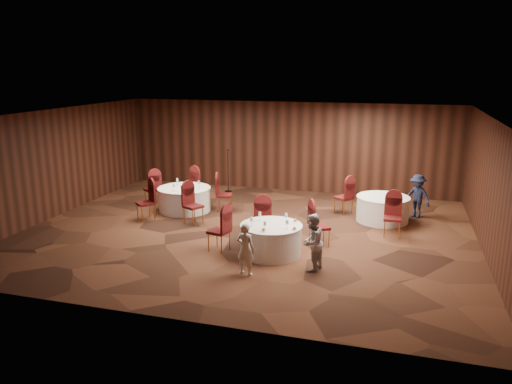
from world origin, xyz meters
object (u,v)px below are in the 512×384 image
(man_c, at_px, (417,196))
(woman_a, at_px, (246,249))
(woman_b, at_px, (312,242))
(table_right, at_px, (383,209))
(mic_stand, at_px, (228,179))
(table_left, at_px, (184,199))
(table_main, at_px, (271,239))

(man_c, bearing_deg, woman_a, -92.60)
(man_c, bearing_deg, woman_b, -84.58)
(woman_a, distance_m, woman_b, 1.48)
(table_right, bearing_deg, woman_b, -108.00)
(mic_stand, xyz_separation_m, woman_a, (2.84, -6.91, 0.14))
(woman_a, distance_m, man_c, 6.58)
(table_left, xyz_separation_m, man_c, (6.97, 1.28, 0.28))
(table_main, relative_size, table_right, 0.98)
(table_left, relative_size, table_right, 1.08)
(table_main, relative_size, woman_a, 1.28)
(table_right, relative_size, man_c, 1.16)
(table_main, relative_size, mic_stand, 0.97)
(table_main, bearing_deg, mic_stand, 118.77)
(table_main, xyz_separation_m, woman_b, (1.10, -0.69, 0.27))
(table_left, distance_m, table_right, 6.05)
(woman_b, bearing_deg, man_c, 170.50)
(woman_a, bearing_deg, table_left, -38.58)
(table_left, distance_m, man_c, 7.09)
(table_left, bearing_deg, woman_a, -51.55)
(mic_stand, distance_m, man_c, 6.64)
(mic_stand, bearing_deg, table_main, -61.23)
(table_right, bearing_deg, table_main, -125.23)
(table_right, distance_m, woman_a, 5.52)
(woman_b, bearing_deg, woman_a, -47.85)
(table_main, bearing_deg, woman_a, -99.49)
(woman_b, bearing_deg, table_left, -111.23)
(woman_b, height_order, man_c, man_c)
(table_main, relative_size, woman_b, 1.15)
(woman_a, bearing_deg, woman_b, -140.93)
(man_c, bearing_deg, table_right, -114.19)
(woman_b, bearing_deg, table_right, 178.05)
(table_left, xyz_separation_m, woman_b, (4.66, -3.55, 0.27))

